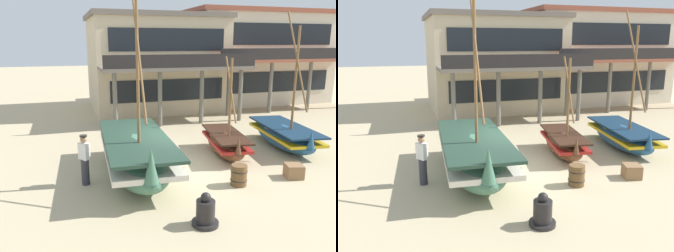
% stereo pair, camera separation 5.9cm
% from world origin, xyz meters
% --- Properties ---
extents(ground_plane, '(120.00, 120.00, 0.00)m').
position_xyz_m(ground_plane, '(0.00, 0.00, 0.00)').
color(ground_plane, tan).
extents(fishing_boat_near_left, '(1.86, 3.60, 4.03)m').
position_xyz_m(fishing_boat_near_left, '(2.46, 0.90, 0.53)').
color(fishing_boat_near_left, brown).
rests_on(fishing_boat_near_left, ground).
extents(fishing_boat_centre_large, '(2.53, 5.96, 7.80)m').
position_xyz_m(fishing_boat_centre_large, '(-1.53, -0.17, 0.78)').
color(fishing_boat_centre_large, '#427056').
rests_on(fishing_boat_centre_large, ground).
extents(fishing_boat_far_right, '(2.28, 4.58, 5.89)m').
position_xyz_m(fishing_boat_far_right, '(5.46, 1.11, 0.56)').
color(fishing_boat_far_right, '#23517A').
rests_on(fishing_boat_far_right, ground).
extents(fisherman_by_hull, '(0.39, 0.42, 1.68)m').
position_xyz_m(fisherman_by_hull, '(-3.31, -0.48, 0.83)').
color(fisherman_by_hull, '#33333D').
rests_on(fisherman_by_hull, ground).
extents(capstan_winch, '(0.70, 0.70, 0.90)m').
position_xyz_m(capstan_winch, '(-0.58, -4.05, 0.34)').
color(capstan_winch, black).
rests_on(capstan_winch, ground).
extents(wooden_barrel, '(0.56, 0.56, 0.70)m').
position_xyz_m(wooden_barrel, '(1.47, -2.05, 0.35)').
color(wooden_barrel, brown).
rests_on(wooden_barrel, ground).
extents(cargo_crate, '(0.71, 0.71, 0.47)m').
position_xyz_m(cargo_crate, '(3.62, -2.02, 0.24)').
color(cargo_crate, olive).
rests_on(cargo_crate, ground).
extents(harbor_building_main, '(8.98, 9.55, 6.39)m').
position_xyz_m(harbor_building_main, '(2.52, 12.13, 3.20)').
color(harbor_building_main, beige).
rests_on(harbor_building_main, ground).
extents(harbor_building_annex, '(11.10, 9.07, 6.90)m').
position_xyz_m(harbor_building_annex, '(10.78, 13.20, 3.46)').
color(harbor_building_annex, beige).
rests_on(harbor_building_annex, ground).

